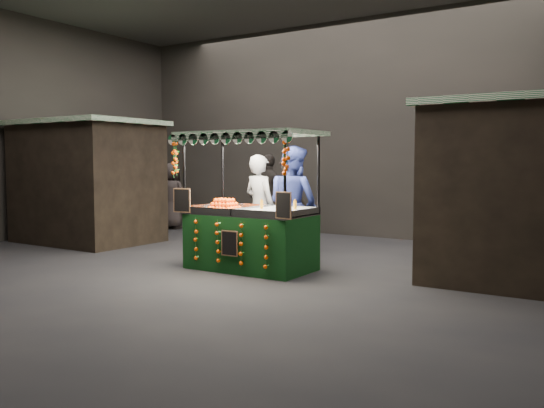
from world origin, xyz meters
The scene contains 12 objects.
ground centered at (0.00, 0.00, 0.00)m, with size 12.00×12.00×0.00m, color black.
market_hall centered at (0.00, 0.00, 3.38)m, with size 12.10×10.10×5.05m.
neighbour_stall_left centered at (-4.40, 1.00, 1.31)m, with size 3.00×2.20×2.60m.
neighbour_stall_right centered at (4.40, 1.50, 1.31)m, with size 3.00×2.20×2.60m.
juice_stall centered at (0.41, 0.24, 0.68)m, with size 2.28×1.34×2.20m.
vendor_grey centered at (-0.01, 1.15, 0.93)m, with size 0.76×0.58×1.85m.
vendor_blue centered at (0.65, 1.19, 1.00)m, with size 1.15×1.01×2.00m.
shopper_0 centered at (0.08, 1.93, 0.92)m, with size 0.69×0.47×1.83m.
shopper_1 centered at (3.01, 2.39, 0.94)m, with size 1.15×1.16×1.89m.
shopper_2 centered at (-1.59, 3.88, 0.95)m, with size 1.16×0.59×1.90m.
shopper_3 centered at (-0.33, 2.84, 0.79)m, with size 1.07×1.17×1.58m.
shopper_4 centered at (-4.50, 3.74, 0.85)m, with size 0.89×0.64×1.70m.
Camera 1 is at (5.61, -7.19, 1.73)m, focal length 37.67 mm.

